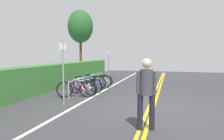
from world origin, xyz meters
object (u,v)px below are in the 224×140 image
object	(u,v)px
bicycle_2	(87,85)
bicycle_3	(89,83)
bike_rack	(88,80)
bicycle_5	(99,80)
pedestrian	(146,89)
sign_post_near	(63,67)
tree_mid	(80,27)
bicycle_0	(76,89)
bicycle_4	(97,81)
sign_post_far	(109,63)
bicycle_1	(83,87)

from	to	relation	value
bicycle_2	bicycle_3	distance (m)	0.68
bike_rack	bicycle_5	distance (m)	1.67
pedestrian	bicycle_3	bearing A→B (deg)	34.63
sign_post_near	tree_mid	bearing A→B (deg)	20.35
bicycle_0	bicycle_4	size ratio (longest dim) A/B	0.92
bike_rack	sign_post_near	size ratio (longest dim) A/B	1.86
bicycle_2	bike_rack	bearing A→B (deg)	15.42
tree_mid	sign_post_far	bearing A→B (deg)	-136.61
bike_rack	tree_mid	world-z (taller)	tree_mid
bicycle_1	sign_post_far	xyz separation A→B (m)	(3.74, -0.15, 0.96)
bicycle_1	sign_post_near	xyz separation A→B (m)	(-1.92, -0.06, 1.05)
bicycle_0	bicycle_3	world-z (taller)	bicycle_3
bicycle_4	sign_post_near	world-z (taller)	sign_post_near
sign_post_near	bicycle_5	bearing A→B (deg)	2.37
bicycle_5	bicycle_1	bearing A→B (deg)	-177.25
bike_rack	bicycle_1	bearing A→B (deg)	-172.63
bicycle_4	tree_mid	world-z (taller)	tree_mid
bicycle_1	sign_post_near	size ratio (longest dim) A/B	0.70
pedestrian	sign_post_far	bearing A→B (deg)	22.92
pedestrian	tree_mid	bearing A→B (deg)	30.88
sign_post_near	sign_post_far	distance (m)	5.66
bicycle_1	bicycle_4	bearing A→B (deg)	0.57
bicycle_1	bicycle_3	distance (m)	1.31
tree_mid	pedestrian	bearing A→B (deg)	-149.12
bicycle_2	bicycle_4	world-z (taller)	bicycle_4
bike_rack	bicycle_0	xyz separation A→B (m)	(-1.63, -0.11, -0.20)
bicycle_3	pedestrian	xyz separation A→B (m)	(-5.10, -3.52, 0.66)
bicycle_0	sign_post_far	bearing A→B (deg)	-2.09
bicycle_5	sign_post_far	bearing A→B (deg)	-13.83
bicycle_0	bicycle_5	size ratio (longest dim) A/B	0.95
bicycle_2	sign_post_far	world-z (taller)	sign_post_far
bicycle_4	bicycle_5	xyz separation A→B (m)	(0.61, 0.11, -0.04)
bicycle_4	bicycle_1	bearing A→B (deg)	-179.43
bicycle_1	bicycle_3	world-z (taller)	bicycle_3
bicycle_2	bicycle_4	xyz separation A→B (m)	(1.38, -0.01, 0.03)
bicycle_3	bicycle_4	distance (m)	0.74
bicycle_3	sign_post_near	bearing A→B (deg)	-175.60
bike_rack	tree_mid	distance (m)	8.17
bicycle_2	tree_mid	distance (m)	8.57
bicycle_2	bicycle_5	size ratio (longest dim) A/B	0.98
bicycle_2	sign_post_near	xyz separation A→B (m)	(-2.56, -0.10, 1.06)
bike_rack	bicycle_5	size ratio (longest dim) A/B	2.50
bicycle_1	tree_mid	world-z (taller)	tree_mid
bicycle_3	pedestrian	distance (m)	6.23
bicycle_3	sign_post_far	world-z (taller)	sign_post_far
pedestrian	tree_mid	world-z (taller)	tree_mid
bicycle_3	tree_mid	size ratio (longest dim) A/B	0.31
bicycle_2	sign_post_near	size ratio (longest dim) A/B	0.73
pedestrian	tree_mid	size ratio (longest dim) A/B	0.32
pedestrian	bicycle_0	bearing A→B (deg)	46.89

